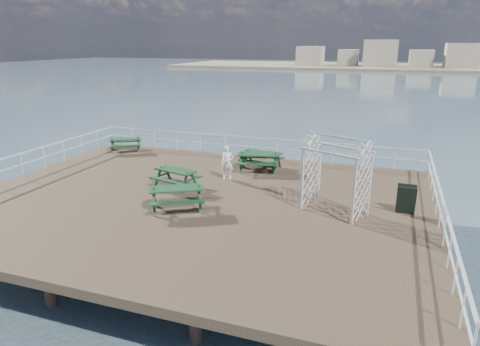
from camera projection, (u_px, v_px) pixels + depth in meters
name	position (u px, v px, depth m)	size (l,w,h in m)	color
ground	(197.00, 201.00, 17.08)	(18.00, 14.00, 0.30)	brown
sea_backdrop	(415.00, 64.00, 133.93)	(300.00, 300.00, 9.20)	#3D5467
railing	(219.00, 161.00, 19.11)	(17.77, 13.76, 1.10)	silver
picnic_table_a	(125.00, 142.00, 24.24)	(2.19, 2.07, 0.84)	#13351B
picnic_table_b	(258.00, 158.00, 20.52)	(2.26, 1.97, 0.95)	#13351B
picnic_table_c	(262.00, 157.00, 20.91)	(2.04, 1.71, 0.92)	#13351B
picnic_table_d	(176.00, 174.00, 18.16)	(2.11, 1.86, 0.88)	#13351B
picnic_table_e	(177.00, 194.00, 15.70)	(2.50, 2.35, 0.96)	#13351B
trellis_arbor	(335.00, 179.00, 15.27)	(2.56, 2.00, 2.82)	silver
sandwich_board	(406.00, 200.00, 15.33)	(0.66, 0.49, 1.08)	black
person	(227.00, 163.00, 19.17)	(0.56, 0.37, 1.54)	white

